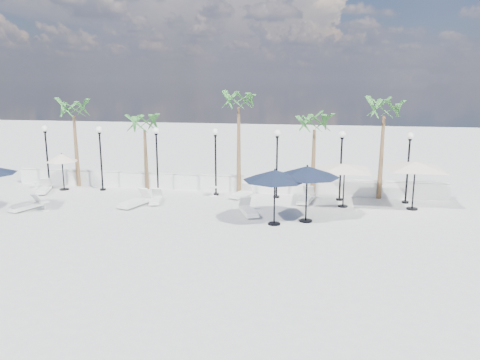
% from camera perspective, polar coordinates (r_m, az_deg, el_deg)
% --- Properties ---
extents(ground, '(100.00, 100.00, 0.00)m').
position_cam_1_polar(ground, '(21.07, -6.86, -6.05)').
color(ground, '#ACACA6').
rests_on(ground, ground).
extents(balustrade, '(26.00, 0.30, 1.01)m').
position_cam_1_polar(balustrade, '(27.95, -2.50, -0.41)').
color(balustrade, silver).
rests_on(balustrade, ground).
extents(lamppost_0, '(0.36, 0.36, 3.84)m').
position_cam_1_polar(lamppost_0, '(30.69, -22.54, 3.64)').
color(lamppost_0, black).
rests_on(lamppost_0, ground).
extents(lamppost_1, '(0.36, 0.36, 3.84)m').
position_cam_1_polar(lamppost_1, '(28.97, -16.66, 3.61)').
color(lamppost_1, black).
rests_on(lamppost_1, ground).
extents(lamppost_2, '(0.36, 0.36, 3.84)m').
position_cam_1_polar(lamppost_2, '(27.60, -10.12, 3.53)').
color(lamppost_2, black).
rests_on(lamppost_2, ground).
extents(lamppost_3, '(0.36, 0.36, 3.84)m').
position_cam_1_polar(lamppost_3, '(26.62, -3.00, 3.38)').
color(lamppost_3, black).
rests_on(lamppost_3, ground).
extents(lamppost_4, '(0.36, 0.36, 3.84)m').
position_cam_1_polar(lamppost_4, '(26.07, 4.53, 3.18)').
color(lamppost_4, black).
rests_on(lamppost_4, ground).
extents(lamppost_5, '(0.36, 0.36, 3.84)m').
position_cam_1_polar(lamppost_5, '(25.99, 12.25, 2.91)').
color(lamppost_5, black).
rests_on(lamppost_5, ground).
extents(lamppost_6, '(0.36, 0.36, 3.84)m').
position_cam_1_polar(lamppost_6, '(26.38, 19.87, 2.59)').
color(lamppost_6, black).
rests_on(lamppost_6, ground).
extents(palm_0, '(2.60, 2.60, 5.50)m').
position_cam_1_polar(palm_0, '(30.40, -19.63, 7.67)').
color(palm_0, brown).
rests_on(palm_0, ground).
extents(palm_1, '(2.60, 2.60, 4.70)m').
position_cam_1_polar(palm_1, '(28.54, -11.57, 6.31)').
color(palm_1, brown).
rests_on(palm_1, ground).
extents(palm_2, '(2.60, 2.60, 6.10)m').
position_cam_1_polar(palm_2, '(26.89, -0.16, 9.11)').
color(palm_2, brown).
rests_on(palm_2, ground).
extents(palm_3, '(2.60, 2.60, 4.90)m').
position_cam_1_polar(palm_3, '(26.57, 9.07, 6.40)').
color(palm_3, brown).
rests_on(palm_3, ground).
extents(palm_4, '(2.60, 2.60, 5.70)m').
position_cam_1_polar(palm_4, '(26.71, 17.16, 7.72)').
color(palm_4, brown).
rests_on(palm_4, ground).
extents(lounger_0, '(1.09, 1.82, 0.65)m').
position_cam_1_polar(lounger_0, '(26.32, -24.61, -2.89)').
color(lounger_0, silver).
rests_on(lounger_0, ground).
extents(lounger_1, '(1.16, 1.89, 0.67)m').
position_cam_1_polar(lounger_1, '(29.88, -22.79, -1.01)').
color(lounger_1, silver).
rests_on(lounger_1, ground).
extents(lounger_2, '(0.89, 1.75, 0.63)m').
position_cam_1_polar(lounger_2, '(25.70, -10.25, -2.31)').
color(lounger_2, silver).
rests_on(lounger_2, ground).
extents(lounger_3, '(1.27, 2.15, 0.77)m').
position_cam_1_polar(lounger_3, '(25.26, -12.63, -2.56)').
color(lounger_3, silver).
rests_on(lounger_3, ground).
extents(lounger_4, '(1.27, 1.94, 0.70)m').
position_cam_1_polar(lounger_4, '(23.10, 1.02, -3.71)').
color(lounger_4, silver).
rests_on(lounger_4, ground).
extents(lounger_5, '(0.95, 2.00, 0.72)m').
position_cam_1_polar(lounger_5, '(25.62, 8.02, -2.21)').
color(lounger_5, silver).
rests_on(lounger_5, ground).
extents(lounger_6, '(1.15, 1.85, 0.66)m').
position_cam_1_polar(lounger_6, '(26.50, 0.18, -1.65)').
color(lounger_6, silver).
rests_on(lounger_6, ground).
extents(side_table_0, '(0.50, 0.50, 0.49)m').
position_cam_1_polar(side_table_0, '(31.22, -23.68, -0.43)').
color(side_table_0, silver).
rests_on(side_table_0, ground).
extents(side_table_1, '(0.49, 0.49, 0.48)m').
position_cam_1_polar(side_table_1, '(25.80, -22.70, -2.85)').
color(side_table_1, silver).
rests_on(side_table_1, ground).
extents(side_table_2, '(0.56, 0.56, 0.54)m').
position_cam_1_polar(side_table_2, '(26.77, -3.33, -1.30)').
color(side_table_2, silver).
rests_on(side_table_2, ground).
extents(parasol_navy_mid, '(2.93, 2.93, 2.63)m').
position_cam_1_polar(parasol_navy_mid, '(21.14, 4.27, 0.55)').
color(parasol_navy_mid, black).
rests_on(parasol_navy_mid, ground).
extents(parasol_navy_right, '(3.03, 3.03, 2.72)m').
position_cam_1_polar(parasol_navy_right, '(21.76, 8.19, 1.00)').
color(parasol_navy_right, black).
rests_on(parasol_navy_right, ground).
extents(parasol_cream_sq_a, '(5.04, 5.04, 2.47)m').
position_cam_1_polar(parasol_cream_sq_a, '(24.70, 12.66, 1.93)').
color(parasol_cream_sq_a, black).
rests_on(parasol_cream_sq_a, ground).
extents(parasol_cream_sq_b, '(5.37, 5.37, 2.69)m').
position_cam_1_polar(parasol_cream_sq_b, '(25.18, 20.63, 2.09)').
color(parasol_cream_sq_b, black).
rests_on(parasol_cream_sq_b, ground).
extents(parasol_cream_small, '(1.84, 1.84, 2.26)m').
position_cam_1_polar(parasol_cream_small, '(29.92, -20.90, 2.50)').
color(parasol_cream_small, black).
rests_on(parasol_cream_small, ground).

